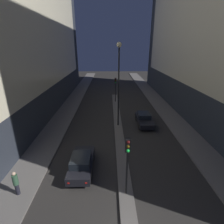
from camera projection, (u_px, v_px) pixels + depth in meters
name	position (u px, v px, depth m)	size (l,w,h in m)	color
building_left	(25.00, 22.00, 22.94)	(6.01, 41.78, 25.02)	#2D333D
building_right	(210.00, 11.00, 22.85)	(6.01, 41.78, 27.72)	#2D333D
median_strip	(118.00, 124.00, 22.47)	(0.99, 28.89, 0.14)	#66605B
traffic_light_near	(127.00, 155.00, 10.79)	(0.32, 0.42, 4.23)	black
traffic_light_mid	(115.00, 84.00, 30.40)	(0.32, 0.42, 4.23)	black
street_lamp	(119.00, 71.00, 19.78)	(0.56, 0.56, 9.81)	black
car_left_lane	(82.00, 163.00, 13.98)	(1.74, 4.36, 1.53)	black
car_right_lane	(144.00, 119.00, 22.33)	(1.75, 4.38, 1.49)	black
pedestrian_on_left_sidewalk	(16.00, 183.00, 11.51)	(0.35, 0.35, 1.79)	black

